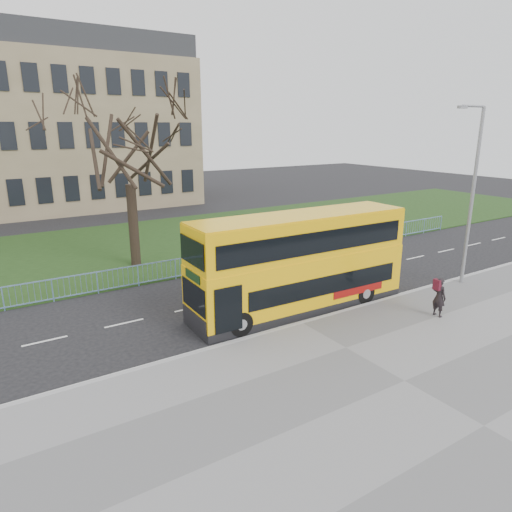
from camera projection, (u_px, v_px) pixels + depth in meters
The scene contains 10 objects.
ground at pixel (279, 312), 19.71m from camera, with size 120.00×120.00×0.00m, color black.
pavement at pixel (404, 382), 14.22m from camera, with size 80.00×10.50×0.12m, color slate.
kerb at pixel (301, 324), 18.43m from camera, with size 80.00×0.20×0.14m, color #969698.
grass_verge at pixel (159, 243), 31.29m from camera, with size 80.00×15.40×0.08m, color #1A3312.
guard_railing at pixel (210, 263), 24.91m from camera, with size 40.00×0.12×1.10m, color #78A1D6, non-canonical shape.
bare_tree at pixel (129, 168), 24.74m from camera, with size 7.67×7.67×10.95m, color black, non-canonical shape.
civic_building at pixel (26, 134), 43.58m from camera, with size 30.00×15.00×14.00m, color #7B6A4E.
yellow_bus at pixel (300, 260), 19.55m from camera, with size 9.99×2.63×4.16m.
pedestrian at pixel (439, 297), 18.85m from camera, with size 0.61×0.40×1.67m, color black.
street_lamp at pixel (472, 190), 21.84m from camera, with size 1.82×0.28×8.56m.
Camera 1 is at (-10.68, -14.87, 7.76)m, focal length 32.00 mm.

